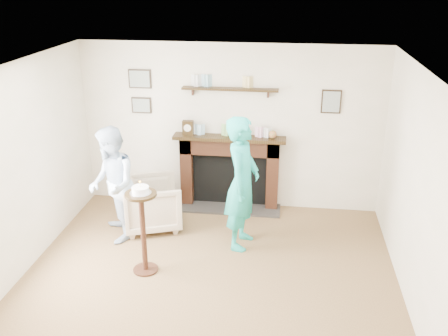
{
  "coord_description": "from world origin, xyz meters",
  "views": [
    {
      "loc": [
        0.86,
        -4.6,
        3.47
      ],
      "look_at": [
        0.12,
        0.9,
        1.24
      ],
      "focal_mm": 40.0,
      "sensor_mm": 36.0,
      "label": 1
    }
  ],
  "objects_px": {
    "armchair": "(153,226)",
    "pedestal_table": "(142,217)",
    "man": "(117,237)",
    "woman": "(241,244)"
  },
  "relations": [
    {
      "from": "armchair",
      "to": "pedestal_table",
      "type": "xyz_separation_m",
      "value": [
        0.21,
        -1.11,
        0.74
      ]
    },
    {
      "from": "man",
      "to": "pedestal_table",
      "type": "xyz_separation_m",
      "value": [
        0.62,
        -0.73,
        0.74
      ]
    },
    {
      "from": "man",
      "to": "pedestal_table",
      "type": "bearing_deg",
      "value": 15.79
    },
    {
      "from": "woman",
      "to": "pedestal_table",
      "type": "height_order",
      "value": "pedestal_table"
    },
    {
      "from": "woman",
      "to": "man",
      "type": "bearing_deg",
      "value": 100.79
    },
    {
      "from": "armchair",
      "to": "woman",
      "type": "height_order",
      "value": "woman"
    },
    {
      "from": "woman",
      "to": "pedestal_table",
      "type": "relative_size",
      "value": 1.48
    },
    {
      "from": "woman",
      "to": "pedestal_table",
      "type": "xyz_separation_m",
      "value": [
        -1.11,
        -0.79,
        0.74
      ]
    },
    {
      "from": "man",
      "to": "woman",
      "type": "height_order",
      "value": "woman"
    },
    {
      "from": "man",
      "to": "woman",
      "type": "distance_m",
      "value": 1.73
    }
  ]
}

